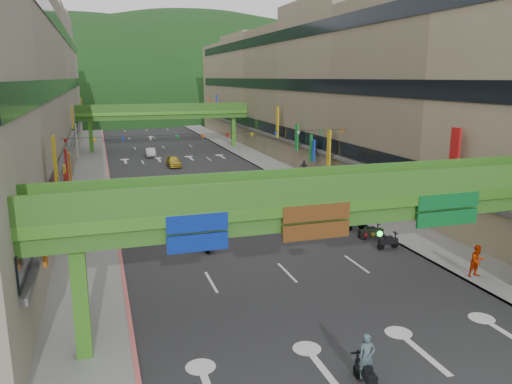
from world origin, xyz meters
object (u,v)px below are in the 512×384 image
object	(u,v)px
overpass_near	(363,214)
scooter_rider_mid	(303,217)
scooter_rider_near	(366,362)
car_silver	(150,152)
pedestrian_red	(477,263)
car_yellow	(174,162)

from	to	relation	value
overpass_near	scooter_rider_mid	size ratio (longest dim) A/B	14.72
overpass_near	scooter_rider_near	xyz separation A→B (m)	(-2.09, -4.38, -4.25)
car_silver	scooter_rider_near	bearing A→B (deg)	-87.20
car_silver	pedestrian_red	xyz separation A→B (m)	(12.82, -50.50, 0.29)
scooter_rider_mid	pedestrian_red	bearing A→B (deg)	-64.31
scooter_rider_mid	car_silver	distance (m)	39.55
overpass_near	car_yellow	xyz separation A→B (m)	(-2.00, 43.95, -4.54)
overpass_near	car_yellow	bearing A→B (deg)	92.60
scooter_rider_mid	car_yellow	xyz separation A→B (m)	(-5.27, 29.71, -0.31)
car_silver	pedestrian_red	bearing A→B (deg)	-74.81
overpass_near	car_silver	xyz separation A→B (m)	(-3.95, 53.12, -4.58)
scooter_rider_mid	pedestrian_red	xyz separation A→B (m)	(5.59, -11.62, -0.05)
scooter_rider_near	car_silver	xyz separation A→B (m)	(-1.85, 57.50, -0.34)
car_silver	car_yellow	bearing A→B (deg)	-77.03
scooter_rider_near	scooter_rider_mid	xyz separation A→B (m)	(5.37, 18.62, 0.01)
overpass_near	car_yellow	world-z (taller)	overpass_near
scooter_rider_mid	pedestrian_red	world-z (taller)	scooter_rider_mid
car_silver	car_yellow	size ratio (longest dim) A/B	0.97
scooter_rider_near	pedestrian_red	distance (m)	13.01
overpass_near	pedestrian_red	bearing A→B (deg)	16.45
car_silver	pedestrian_red	world-z (taller)	pedestrian_red
car_yellow	pedestrian_red	world-z (taller)	pedestrian_red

